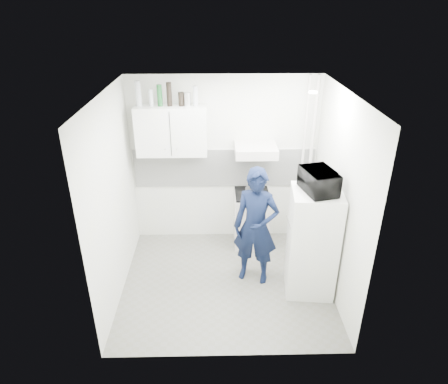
{
  "coord_description": "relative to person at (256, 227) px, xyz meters",
  "views": [
    {
      "loc": [
        -0.12,
        -4.4,
        3.57
      ],
      "look_at": [
        -0.02,
        0.3,
        1.25
      ],
      "focal_mm": 32.0,
      "sensor_mm": 36.0,
      "label": 1
    }
  ],
  "objects": [
    {
      "name": "ceiling",
      "position": [
        -0.39,
        -0.11,
        1.78
      ],
      "size": [
        2.8,
        2.8,
        0.0
      ],
      "primitive_type": "plane",
      "color": "white",
      "rests_on": "wall_back"
    },
    {
      "name": "wall_back",
      "position": [
        -0.39,
        1.14,
        0.48
      ],
      "size": [
        2.8,
        0.0,
        2.8
      ],
      "primitive_type": "plane",
      "rotation": [
        1.57,
        0.0,
        0.0
      ],
      "color": "silver",
      "rests_on": "floor"
    },
    {
      "name": "canister_a",
      "position": [
        -0.99,
        0.97,
        1.47
      ],
      "size": [
        0.08,
        0.08,
        0.19
      ],
      "primitive_type": "cylinder",
      "color": "black",
      "rests_on": "upper_cabinet"
    },
    {
      "name": "bottle_e",
      "position": [
        -0.79,
        0.97,
        1.51
      ],
      "size": [
        0.07,
        0.07,
        0.27
      ],
      "primitive_type": "cylinder",
      "color": "#B2B7BC",
      "rests_on": "upper_cabinet"
    },
    {
      "name": "person",
      "position": [
        0.0,
        0.0,
        0.0
      ],
      "size": [
        0.69,
        0.55,
        1.65
      ],
      "primitive_type": "imported",
      "rotation": [
        0.0,
        0.0,
        -0.29
      ],
      "color": "black",
      "rests_on": "floor"
    },
    {
      "name": "backsplash",
      "position": [
        -0.39,
        1.13,
        0.38
      ],
      "size": [
        2.74,
        0.03,
        0.6
      ],
      "primitive_type": "cube",
      "color": "white",
      "rests_on": "wall_back"
    },
    {
      "name": "canister_b",
      "position": [
        -0.9,
        0.97,
        1.47
      ],
      "size": [
        0.1,
        0.1,
        0.18
      ],
      "primitive_type": "cylinder",
      "color": "silver",
      "rests_on": "upper_cabinet"
    },
    {
      "name": "wall_left",
      "position": [
        -1.79,
        -0.11,
        0.48
      ],
      "size": [
        0.0,
        2.6,
        2.6
      ],
      "primitive_type": "plane",
      "rotation": [
        1.57,
        0.0,
        1.57
      ],
      "color": "silver",
      "rests_on": "floor"
    },
    {
      "name": "range_hood",
      "position": [
        0.06,
        0.89,
        0.75
      ],
      "size": [
        0.6,
        0.5,
        0.14
      ],
      "primitive_type": "cube",
      "color": "silver",
      "rests_on": "wall_back"
    },
    {
      "name": "ceiling_spot_fixture",
      "position": [
        0.61,
        0.09,
        1.75
      ],
      "size": [
        0.1,
        0.1,
        0.02
      ],
      "primitive_type": "cylinder",
      "color": "white",
      "rests_on": "ceiling"
    },
    {
      "name": "saucepan",
      "position": [
        0.0,
        0.87,
        0.11
      ],
      "size": [
        0.17,
        0.17,
        0.1
      ],
      "primitive_type": "cylinder",
      "color": "silver",
      "rests_on": "stove_top"
    },
    {
      "name": "stove_top",
      "position": [
        0.02,
        0.89,
        0.04
      ],
      "size": [
        0.51,
        0.51,
        0.03
      ],
      "primitive_type": "cube",
      "color": "black",
      "rests_on": "stove"
    },
    {
      "name": "bottle_b",
      "position": [
        -1.4,
        0.97,
        1.49
      ],
      "size": [
        0.06,
        0.06,
        0.23
      ],
      "primitive_type": "cylinder",
      "color": "#B2B7BC",
      "rests_on": "upper_cabinet"
    },
    {
      "name": "stove",
      "position": [
        0.02,
        0.89,
        -0.4
      ],
      "size": [
        0.53,
        0.53,
        0.85
      ],
      "primitive_type": "cube",
      "color": "silver",
      "rests_on": "floor"
    },
    {
      "name": "fridge",
      "position": [
        0.71,
        -0.23,
        -0.1
      ],
      "size": [
        0.66,
        0.66,
        1.45
      ],
      "primitive_type": "cube",
      "rotation": [
        0.0,
        0.0,
        -0.1
      ],
      "color": "white",
      "rests_on": "floor"
    },
    {
      "name": "bottle_c",
      "position": [
        -1.28,
        0.97,
        1.52
      ],
      "size": [
        0.07,
        0.07,
        0.29
      ],
      "primitive_type": "cylinder",
      "color": "#144C1E",
      "rests_on": "upper_cabinet"
    },
    {
      "name": "floor",
      "position": [
        -0.39,
        -0.11,
        -0.82
      ],
      "size": [
        2.8,
        2.8,
        0.0
      ],
      "primitive_type": "plane",
      "color": "slate",
      "rests_on": "ground"
    },
    {
      "name": "bottle_d",
      "position": [
        -1.15,
        0.97,
        1.54
      ],
      "size": [
        0.07,
        0.07,
        0.32
      ],
      "primitive_type": "cylinder",
      "color": "black",
      "rests_on": "upper_cabinet"
    },
    {
      "name": "upper_cabinet",
      "position": [
        -1.14,
        0.97,
        1.03
      ],
      "size": [
        1.0,
        0.35,
        0.7
      ],
      "primitive_type": "cube",
      "color": "white",
      "rests_on": "wall_back"
    },
    {
      "name": "wall_right",
      "position": [
        1.01,
        -0.11,
        0.48
      ],
      "size": [
        0.0,
        2.6,
        2.6
      ],
      "primitive_type": "plane",
      "rotation": [
        1.57,
        0.0,
        -1.57
      ],
      "color": "silver",
      "rests_on": "floor"
    },
    {
      "name": "bottle_a",
      "position": [
        -1.57,
        0.97,
        1.55
      ],
      "size": [
        0.08,
        0.08,
        0.34
      ],
      "primitive_type": "cylinder",
      "color": "#B2B7BC",
      "rests_on": "upper_cabinet"
    },
    {
      "name": "microwave",
      "position": [
        0.71,
        -0.23,
        0.76
      ],
      "size": [
        0.57,
        0.45,
        0.28
      ],
      "primitive_type": "imported",
      "rotation": [
        0.0,
        0.0,
        1.81
      ],
      "color": "black",
      "rests_on": "fridge"
    },
    {
      "name": "pipe_a",
      "position": [
        0.91,
        1.06,
        0.48
      ],
      "size": [
        0.05,
        0.05,
        2.6
      ],
      "primitive_type": "cylinder",
      "color": "silver",
      "rests_on": "floor"
    },
    {
      "name": "pipe_b",
      "position": [
        0.79,
        1.06,
        0.48
      ],
      "size": [
        0.04,
        0.04,
        2.6
      ],
      "primitive_type": "cylinder",
      "color": "silver",
      "rests_on": "floor"
    }
  ]
}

